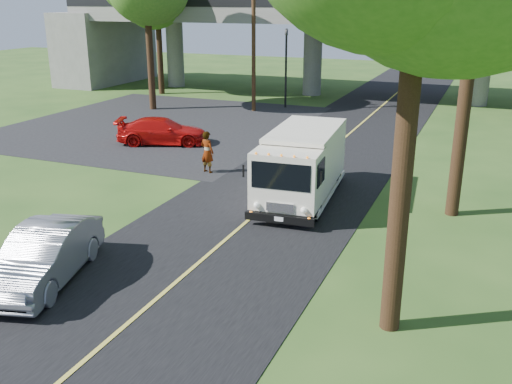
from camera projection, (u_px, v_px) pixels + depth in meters
The scene contains 11 objects.
ground at pixel (156, 300), 13.99m from camera, with size 120.00×120.00×0.00m, color #284819.
road at pixel (291, 184), 22.73m from camera, with size 7.00×90.00×0.02m, color black.
parking_lot at pixel (160, 124), 33.73m from camera, with size 16.00×18.00×0.01m, color black.
lane_line at pixel (291, 184), 22.72m from camera, with size 0.12×90.00×0.01m, color gold.
overpass at pixel (394, 36), 40.51m from camera, with size 54.00×10.00×7.30m.
traffic_signal at pixel (286, 60), 37.88m from camera, with size 0.18×0.22×5.20m.
utility_pole at pixel (254, 39), 36.23m from camera, with size 1.60×0.26×9.00m.
step_van at pixel (302, 163), 20.57m from camera, with size 2.75×6.28×2.57m.
red_sedan at pixel (163, 131), 28.91m from camera, with size 1.86×4.57×1.33m, color #B20C0B.
silver_sedan at pixel (44, 255), 14.75m from camera, with size 1.53×4.39×1.45m, color gray.
pedestrian at pixel (207, 152), 24.03m from camera, with size 0.65×0.43×1.79m, color gray.
Camera 1 is at (7.03, -10.50, 7.00)m, focal length 40.00 mm.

